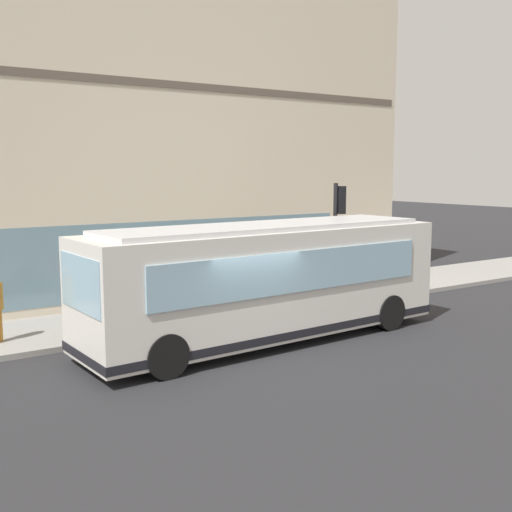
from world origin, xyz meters
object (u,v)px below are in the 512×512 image
pedestrian_by_light_pole (107,290)px  newspaper_vending_box (267,285)px  city_bus_nearside (267,282)px  fire_hydrant (327,278)px  traffic_light_near_corner (338,219)px

pedestrian_by_light_pole → newspaper_vending_box: (0.66, -5.86, -0.55)m
city_bus_nearside → fire_hydrant: bearing=-53.0°
traffic_light_near_corner → fire_hydrant: bearing=-32.0°
city_bus_nearside → traffic_light_near_corner: bearing=-62.6°
traffic_light_near_corner → newspaper_vending_box: traffic_light_near_corner is taller
newspaper_vending_box → city_bus_nearside: bearing=145.2°
traffic_light_near_corner → city_bus_nearside: bearing=117.4°
traffic_light_near_corner → pedestrian_by_light_pole: (0.98, 7.53, -1.70)m
city_bus_nearside → traffic_light_near_corner: size_ratio=2.61×
city_bus_nearside → newspaper_vending_box: bearing=-34.8°
pedestrian_by_light_pole → newspaper_vending_box: bearing=-83.6°
newspaper_vending_box → traffic_light_near_corner: bearing=-134.5°
city_bus_nearside → pedestrian_by_light_pole: (3.26, 3.13, -0.40)m
traffic_light_near_corner → pedestrian_by_light_pole: 7.78m
pedestrian_by_light_pole → traffic_light_near_corner: bearing=-97.4°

